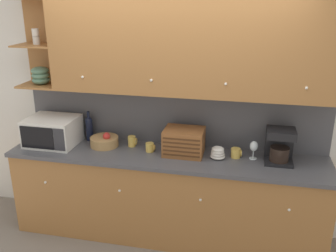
{
  "coord_description": "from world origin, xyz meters",
  "views": [
    {
      "loc": [
        0.74,
        -3.59,
        2.43
      ],
      "look_at": [
        0.0,
        -0.21,
        1.19
      ],
      "focal_mm": 40.0,
      "sensor_mm": 36.0,
      "label": 1
    }
  ],
  "objects_px": {
    "mug": "(132,141)",
    "wine_glass": "(254,147)",
    "bowl_stack_on_counter": "(218,153)",
    "wine_bottle": "(89,127)",
    "mug_blue_second": "(150,147)",
    "coffee_maker": "(280,145)",
    "fruit_basket": "(104,141)",
    "microwave": "(53,131)",
    "bread_box": "(184,142)",
    "mug_patterned_third": "(236,153)"
  },
  "relations": [
    {
      "from": "bread_box",
      "to": "wine_bottle",
      "type": "bearing_deg",
      "value": 171.97
    },
    {
      "from": "fruit_basket",
      "to": "mug_patterned_third",
      "type": "bearing_deg",
      "value": 0.1
    },
    {
      "from": "microwave",
      "to": "wine_bottle",
      "type": "xyz_separation_m",
      "value": [
        0.33,
        0.19,
        0.0
      ]
    },
    {
      "from": "mug",
      "to": "wine_glass",
      "type": "xyz_separation_m",
      "value": [
        1.22,
        -0.05,
        0.07
      ]
    },
    {
      "from": "mug_blue_second",
      "to": "coffee_maker",
      "type": "bearing_deg",
      "value": 1.4
    },
    {
      "from": "fruit_basket",
      "to": "wine_bottle",
      "type": "bearing_deg",
      "value": 149.82
    },
    {
      "from": "wine_bottle",
      "to": "coffee_maker",
      "type": "bearing_deg",
      "value": -3.95
    },
    {
      "from": "bowl_stack_on_counter",
      "to": "wine_glass",
      "type": "bearing_deg",
      "value": 11.41
    },
    {
      "from": "wine_bottle",
      "to": "bowl_stack_on_counter",
      "type": "distance_m",
      "value": 1.41
    },
    {
      "from": "microwave",
      "to": "fruit_basket",
      "type": "distance_m",
      "value": 0.56
    },
    {
      "from": "mug_blue_second",
      "to": "coffee_maker",
      "type": "distance_m",
      "value": 1.25
    },
    {
      "from": "mug_blue_second",
      "to": "wine_glass",
      "type": "distance_m",
      "value": 1.01
    },
    {
      "from": "fruit_basket",
      "to": "coffee_maker",
      "type": "xyz_separation_m",
      "value": [
        1.74,
        -0.01,
        0.11
      ]
    },
    {
      "from": "bowl_stack_on_counter",
      "to": "coffee_maker",
      "type": "xyz_separation_m",
      "value": [
        0.57,
        0.05,
        0.11
      ]
    },
    {
      "from": "wine_glass",
      "to": "wine_bottle",
      "type": "bearing_deg",
      "value": 176.07
    },
    {
      "from": "mug_patterned_third",
      "to": "coffee_maker",
      "type": "height_order",
      "value": "coffee_maker"
    },
    {
      "from": "microwave",
      "to": "wine_glass",
      "type": "height_order",
      "value": "microwave"
    },
    {
      "from": "coffee_maker",
      "to": "fruit_basket",
      "type": "bearing_deg",
      "value": 179.72
    },
    {
      "from": "microwave",
      "to": "mug",
      "type": "height_order",
      "value": "microwave"
    },
    {
      "from": "wine_bottle",
      "to": "fruit_basket",
      "type": "distance_m",
      "value": 0.27
    },
    {
      "from": "fruit_basket",
      "to": "coffee_maker",
      "type": "relative_size",
      "value": 0.88
    },
    {
      "from": "mug",
      "to": "wine_bottle",
      "type": "bearing_deg",
      "value": 171.78
    },
    {
      "from": "bread_box",
      "to": "coffee_maker",
      "type": "distance_m",
      "value": 0.9
    },
    {
      "from": "microwave",
      "to": "coffee_maker",
      "type": "height_order",
      "value": "coffee_maker"
    },
    {
      "from": "wine_bottle",
      "to": "coffee_maker",
      "type": "height_order",
      "value": "coffee_maker"
    },
    {
      "from": "mug_patterned_third",
      "to": "fruit_basket",
      "type": "bearing_deg",
      "value": -179.9
    },
    {
      "from": "fruit_basket",
      "to": "bread_box",
      "type": "height_order",
      "value": "bread_box"
    },
    {
      "from": "microwave",
      "to": "wine_bottle",
      "type": "relative_size",
      "value": 1.57
    },
    {
      "from": "mug",
      "to": "wine_glass",
      "type": "distance_m",
      "value": 1.23
    },
    {
      "from": "fruit_basket",
      "to": "bread_box",
      "type": "distance_m",
      "value": 0.84
    },
    {
      "from": "fruit_basket",
      "to": "bread_box",
      "type": "bearing_deg",
      "value": -1.52
    },
    {
      "from": "mug_blue_second",
      "to": "mug_patterned_third",
      "type": "xyz_separation_m",
      "value": [
        0.85,
        0.04,
        0.0
      ]
    },
    {
      "from": "bread_box",
      "to": "bowl_stack_on_counter",
      "type": "height_order",
      "value": "bread_box"
    },
    {
      "from": "bowl_stack_on_counter",
      "to": "coffee_maker",
      "type": "height_order",
      "value": "coffee_maker"
    },
    {
      "from": "mug",
      "to": "mug_patterned_third",
      "type": "height_order",
      "value": "mug"
    },
    {
      "from": "mug_blue_second",
      "to": "wine_glass",
      "type": "bearing_deg",
      "value": 2.67
    },
    {
      "from": "wine_bottle",
      "to": "wine_glass",
      "type": "height_order",
      "value": "wine_bottle"
    },
    {
      "from": "mug",
      "to": "bowl_stack_on_counter",
      "type": "relative_size",
      "value": 0.76
    },
    {
      "from": "microwave",
      "to": "bread_box",
      "type": "xyz_separation_m",
      "value": [
        1.38,
        0.04,
        -0.01
      ]
    },
    {
      "from": "fruit_basket",
      "to": "bowl_stack_on_counter",
      "type": "height_order",
      "value": "fruit_basket"
    },
    {
      "from": "wine_bottle",
      "to": "mug_patterned_third",
      "type": "xyz_separation_m",
      "value": [
        1.56,
        -0.12,
        -0.1
      ]
    },
    {
      "from": "fruit_basket",
      "to": "bowl_stack_on_counter",
      "type": "xyz_separation_m",
      "value": [
        1.17,
        -0.06,
        0.0
      ]
    },
    {
      "from": "bowl_stack_on_counter",
      "to": "mug_patterned_third",
      "type": "bearing_deg",
      "value": 19.7
    },
    {
      "from": "bowl_stack_on_counter",
      "to": "microwave",
      "type": "bearing_deg",
      "value": -179.96
    },
    {
      "from": "bowl_stack_on_counter",
      "to": "mug_patterned_third",
      "type": "distance_m",
      "value": 0.18
    },
    {
      "from": "mug",
      "to": "fruit_basket",
      "type": "bearing_deg",
      "value": -169.05
    },
    {
      "from": "mug_patterned_third",
      "to": "coffee_maker",
      "type": "xyz_separation_m",
      "value": [
        0.39,
        -0.01,
        0.12
      ]
    },
    {
      "from": "microwave",
      "to": "fruit_basket",
      "type": "xyz_separation_m",
      "value": [
        0.54,
        0.06,
        -0.09
      ]
    },
    {
      "from": "bread_box",
      "to": "mug",
      "type": "bearing_deg",
      "value": 172.13
    },
    {
      "from": "wine_bottle",
      "to": "fruit_basket",
      "type": "height_order",
      "value": "wine_bottle"
    }
  ]
}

